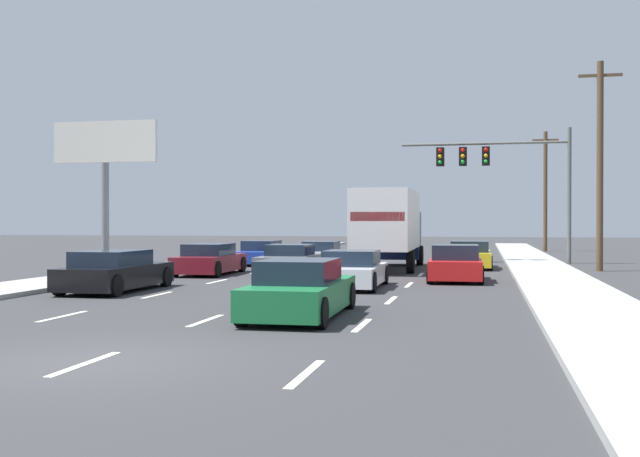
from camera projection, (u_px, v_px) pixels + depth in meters
name	position (u px, v px, depth m)	size (l,w,h in m)	color
ground_plane	(358.00, 266.00, 35.77)	(140.00, 140.00, 0.00)	#333335
sidewalk_right	(548.00, 274.00, 29.12)	(2.73, 80.00, 0.14)	#9E9E99
sidewalk_left	(151.00, 269.00, 32.65)	(2.73, 80.00, 0.14)	#9E9E99
lane_markings	(348.00, 269.00, 33.19)	(6.94, 57.00, 0.01)	silver
car_blue	(262.00, 253.00, 37.09)	(1.85, 4.61, 1.19)	#1E389E
car_maroon	(210.00, 260.00, 30.16)	(2.03, 4.59, 1.24)	maroon
car_black	(115.00, 272.00, 22.93)	(1.99, 4.63, 1.25)	black
car_silver	(322.00, 254.00, 36.56)	(1.94, 4.07, 1.17)	#B7BABF
car_gray	(290.00, 261.00, 29.66)	(1.99, 4.48, 1.23)	slate
box_truck	(389.00, 224.00, 33.10)	(2.65, 8.83, 3.45)	white
car_white	(352.00, 271.00, 24.05)	(2.00, 4.34, 1.21)	white
car_green	(300.00, 291.00, 16.71)	(1.91, 4.66, 1.29)	#196B38
car_yellow	(470.00, 255.00, 34.11)	(1.99, 4.51, 1.25)	yellow
car_red	(455.00, 264.00, 26.77)	(2.01, 4.12, 1.31)	red
traffic_signal_mast	(491.00, 164.00, 38.38)	(8.51, 0.69, 6.86)	#595B56
utility_pole_mid	(600.00, 163.00, 32.06)	(1.80, 0.28, 8.99)	brown
utility_pole_far	(545.00, 190.00, 53.35)	(1.80, 0.28, 8.54)	brown
roadside_billboard	(105.00, 159.00, 35.09)	(5.18, 0.36, 6.84)	slate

